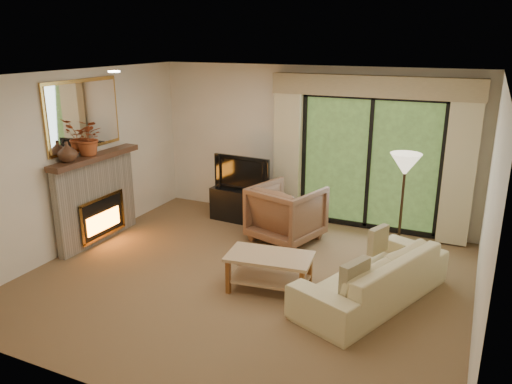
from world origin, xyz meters
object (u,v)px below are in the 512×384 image
at_px(media_console, 245,205).
at_px(sofa, 372,276).
at_px(armchair, 286,213).
at_px(coffee_table, 270,272).

bearing_deg(media_console, sofa, -31.68).
bearing_deg(sofa, media_console, -103.49).
bearing_deg(armchair, media_console, -12.40).
distance_m(media_console, coffee_table, 2.52).
bearing_deg(armchair, coffee_table, 120.22).
xyz_separation_m(media_console, armchair, (0.97, -0.53, 0.16)).
distance_m(armchair, coffee_table, 1.65).
relative_size(armchair, sofa, 0.45).
height_order(media_console, sofa, sofa).
height_order(armchair, coffee_table, armchair).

